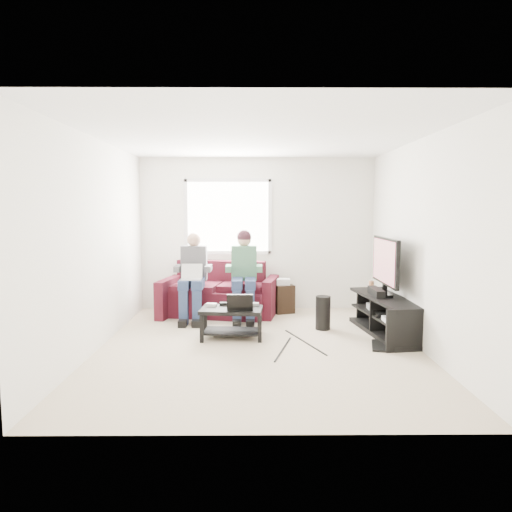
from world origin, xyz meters
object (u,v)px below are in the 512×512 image
object	(u,v)px
sofa	(220,295)
subwoofer	(323,313)
end_table	(283,297)
tv	(385,263)
coffee_table	(231,316)
tv_stand	(386,318)

from	to	relation	value
sofa	subwoofer	world-z (taller)	sofa
sofa	end_table	xyz separation A→B (m)	(1.04, 0.13, -0.06)
subwoofer	tv	bearing A→B (deg)	-12.12
tv	end_table	world-z (taller)	tv
subwoofer	sofa	bearing A→B (deg)	148.39
sofa	coffee_table	size ratio (longest dim) A/B	2.32
tv_stand	end_table	bearing A→B (deg)	134.55
tv_stand	tv	xyz separation A→B (m)	(-0.00, 0.10, 0.75)
subwoofer	end_table	bearing A→B (deg)	115.09
tv_stand	end_table	size ratio (longest dim) A/B	2.90
end_table	tv_stand	bearing A→B (deg)	-45.45
tv_stand	end_table	xyz separation A→B (m)	(-1.34, 1.36, 0.02)
sofa	tv_stand	distance (m)	2.68
tv	end_table	distance (m)	1.98
sofa	end_table	world-z (taller)	sofa
coffee_table	subwoofer	world-z (taller)	subwoofer
subwoofer	end_table	world-z (taller)	end_table
tv_stand	tv	bearing A→B (deg)	91.47
sofa	coffee_table	bearing A→B (deg)	-79.74
tv_stand	subwoofer	world-z (taller)	tv_stand
sofa	subwoofer	xyz separation A→B (m)	(1.55, -0.95, -0.08)
coffee_table	tv	bearing A→B (deg)	6.62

